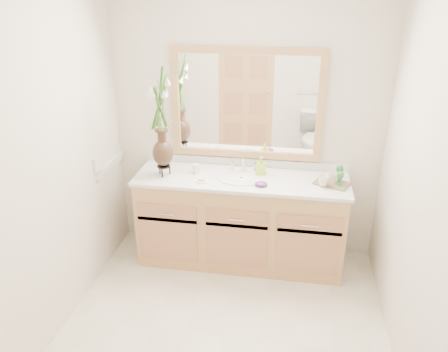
% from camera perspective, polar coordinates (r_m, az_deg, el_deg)
% --- Properties ---
extents(floor, '(2.60, 2.60, 0.00)m').
position_cam_1_polar(floor, '(3.39, -0.28, -20.28)').
color(floor, beige).
rests_on(floor, ground).
extents(wall_back, '(2.40, 0.02, 2.40)m').
position_cam_1_polar(wall_back, '(3.90, 2.91, 6.47)').
color(wall_back, beige).
rests_on(wall_back, floor).
extents(wall_front, '(2.40, 0.02, 2.40)m').
position_cam_1_polar(wall_front, '(1.65, -8.52, -21.13)').
color(wall_front, beige).
rests_on(wall_front, floor).
extents(wall_left, '(0.02, 2.60, 2.40)m').
position_cam_1_polar(wall_left, '(3.12, -22.63, 0.02)').
color(wall_left, beige).
rests_on(wall_left, floor).
extents(wall_right, '(0.02, 2.60, 2.40)m').
position_cam_1_polar(wall_right, '(2.78, 24.88, -3.24)').
color(wall_right, beige).
rests_on(wall_right, floor).
extents(vanity, '(1.80, 0.55, 0.80)m').
position_cam_1_polar(vanity, '(3.96, 2.18, -5.88)').
color(vanity, tan).
rests_on(vanity, floor).
extents(counter, '(1.84, 0.57, 0.03)m').
position_cam_1_polar(counter, '(3.77, 2.28, -0.39)').
color(counter, silver).
rests_on(counter, vanity).
extents(sink, '(0.38, 0.34, 0.23)m').
position_cam_1_polar(sink, '(3.77, 2.24, -1.04)').
color(sink, white).
rests_on(sink, counter).
extents(mirror, '(1.32, 0.04, 0.97)m').
position_cam_1_polar(mirror, '(3.82, 2.93, 9.31)').
color(mirror, white).
rests_on(mirror, wall_back).
extents(switch_plate, '(0.02, 0.12, 0.12)m').
position_cam_1_polar(switch_plate, '(3.81, -16.18, 1.56)').
color(switch_plate, white).
rests_on(switch_plate, wall_left).
extents(flower_vase, '(0.21, 0.21, 0.86)m').
position_cam_1_polar(flower_vase, '(3.66, -8.32, 8.51)').
color(flower_vase, black).
rests_on(flower_vase, counter).
extents(tumbler, '(0.06, 0.06, 0.08)m').
position_cam_1_polar(tumbler, '(3.85, -3.69, 0.97)').
color(tumbler, silver).
rests_on(tumbler, counter).
extents(soap_dish, '(0.09, 0.09, 0.03)m').
position_cam_1_polar(soap_dish, '(3.69, -2.94, -0.60)').
color(soap_dish, silver).
rests_on(soap_dish, counter).
extents(soap_bottle, '(0.08, 0.08, 0.14)m').
position_cam_1_polar(soap_bottle, '(3.81, 4.89, 1.24)').
color(soap_bottle, '#ABE135').
rests_on(soap_bottle, counter).
extents(purple_dish, '(0.12, 0.11, 0.04)m').
position_cam_1_polar(purple_dish, '(3.61, 4.87, -1.03)').
color(purple_dish, '#622571').
rests_on(purple_dish, counter).
extents(tray, '(0.33, 0.28, 0.01)m').
position_cam_1_polar(tray, '(3.75, 13.89, -0.94)').
color(tray, brown).
rests_on(tray, counter).
extents(mug_left, '(0.10, 0.09, 0.09)m').
position_cam_1_polar(mug_left, '(3.66, 12.84, -0.52)').
color(mug_left, silver).
rests_on(mug_left, tray).
extents(mug_right, '(0.13, 0.13, 0.09)m').
position_cam_1_polar(mug_right, '(3.74, 14.20, -0.08)').
color(mug_right, silver).
rests_on(mug_right, tray).
extents(goblet_front, '(0.06, 0.06, 0.13)m').
position_cam_1_polar(goblet_front, '(3.67, 14.98, 0.01)').
color(goblet_front, '#26722F').
rests_on(goblet_front, tray).
extents(goblet_back, '(0.06, 0.06, 0.14)m').
position_cam_1_polar(goblet_back, '(3.77, 14.87, 0.78)').
color(goblet_back, '#26722F').
rests_on(goblet_back, tray).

